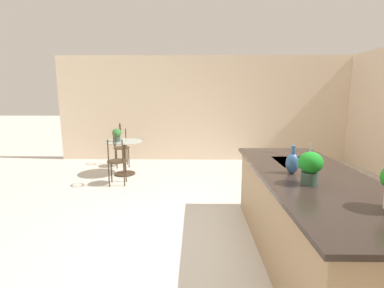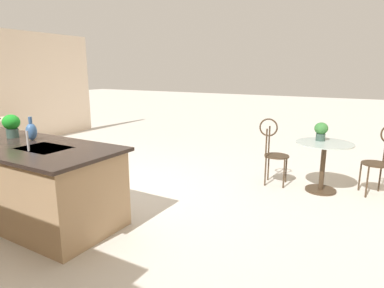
{
  "view_description": "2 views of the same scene",
  "coord_description": "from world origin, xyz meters",
  "px_view_note": "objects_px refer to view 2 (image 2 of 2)",
  "views": [
    {
      "loc": [
        2.96,
        -0.33,
        1.7
      ],
      "look_at": [
        -1.45,
        -0.39,
        0.92
      ],
      "focal_mm": 25.65,
      "sensor_mm": 36.0,
      "label": 1
    },
    {
      "loc": [
        -3.44,
        3.05,
        1.76
      ],
      "look_at": [
        -1.73,
        0.11,
        0.99
      ],
      "focal_mm": 30.33,
      "sensor_mm": 36.0,
      "label": 2
    }
  ],
  "objects_px": {
    "chair_near_window": "(273,149)",
    "potted_plant_on_table": "(321,130)",
    "bistro_table": "(323,162)",
    "vase_on_counter": "(31,131)",
    "chair_by_island": "(381,156)",
    "potted_plant_counter_near": "(11,124)"
  },
  "relations": [
    {
      "from": "bistro_table",
      "to": "potted_plant_counter_near",
      "type": "distance_m",
      "value": 4.3
    },
    {
      "from": "potted_plant_counter_near",
      "to": "vase_on_counter",
      "type": "distance_m",
      "value": 0.36
    },
    {
      "from": "potted_plant_counter_near",
      "to": "bistro_table",
      "type": "bearing_deg",
      "value": -143.05
    },
    {
      "from": "chair_near_window",
      "to": "vase_on_counter",
      "type": "height_order",
      "value": "vase_on_counter"
    },
    {
      "from": "chair_by_island",
      "to": "bistro_table",
      "type": "bearing_deg",
      "value": 19.42
    },
    {
      "from": "bistro_table",
      "to": "potted_plant_on_table",
      "type": "bearing_deg",
      "value": -54.05
    },
    {
      "from": "chair_near_window",
      "to": "chair_by_island",
      "type": "bearing_deg",
      "value": -168.27
    },
    {
      "from": "chair_near_window",
      "to": "vase_on_counter",
      "type": "distance_m",
      "value": 3.42
    },
    {
      "from": "potted_plant_counter_near",
      "to": "chair_near_window",
      "type": "bearing_deg",
      "value": -136.74
    },
    {
      "from": "chair_by_island",
      "to": "vase_on_counter",
      "type": "relative_size",
      "value": 3.62
    },
    {
      "from": "chair_by_island",
      "to": "potted_plant_counter_near",
      "type": "bearing_deg",
      "value": 34.29
    },
    {
      "from": "chair_by_island",
      "to": "potted_plant_counter_near",
      "type": "relative_size",
      "value": 3.52
    },
    {
      "from": "chair_near_window",
      "to": "potted_plant_counter_near",
      "type": "xyz_separation_m",
      "value": [
        2.67,
        2.51,
        0.52
      ]
    },
    {
      "from": "chair_near_window",
      "to": "chair_by_island",
      "type": "relative_size",
      "value": 1.0
    },
    {
      "from": "bistro_table",
      "to": "vase_on_counter",
      "type": "xyz_separation_m",
      "value": [
        3.05,
        2.52,
        0.58
      ]
    },
    {
      "from": "chair_near_window",
      "to": "potted_plant_on_table",
      "type": "bearing_deg",
      "value": -166.15
    },
    {
      "from": "bistro_table",
      "to": "chair_near_window",
      "type": "relative_size",
      "value": 0.77
    },
    {
      "from": "bistro_table",
      "to": "chair_by_island",
      "type": "distance_m",
      "value": 0.78
    },
    {
      "from": "chair_by_island",
      "to": "chair_near_window",
      "type": "bearing_deg",
      "value": 11.73
    },
    {
      "from": "vase_on_counter",
      "to": "bistro_table",
      "type": "bearing_deg",
      "value": -140.39
    },
    {
      "from": "chair_by_island",
      "to": "potted_plant_on_table",
      "type": "relative_size",
      "value": 3.81
    },
    {
      "from": "chair_by_island",
      "to": "potted_plant_on_table",
      "type": "height_order",
      "value": "chair_by_island"
    }
  ]
}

